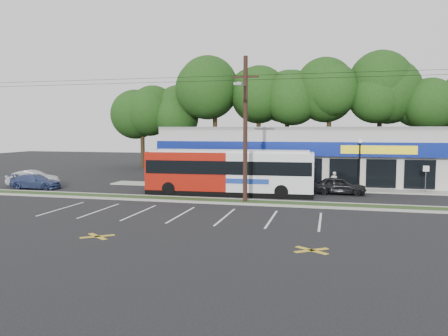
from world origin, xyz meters
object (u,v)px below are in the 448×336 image
(car_silver, at_px, (33,179))
(pedestrian_b, at_px, (253,181))
(metrobus, at_px, (229,171))
(utility_pole, at_px, (243,124))
(sign_post, at_px, (426,174))
(car_blue, at_px, (36,181))
(pedestrian_a, at_px, (334,182))
(car_dark, at_px, (339,186))
(lamp_post, at_px, (360,159))

(car_silver, height_order, pedestrian_b, pedestrian_b)
(car_silver, bearing_deg, metrobus, -102.01)
(utility_pole, distance_m, sign_post, 15.71)
(car_silver, height_order, car_blue, car_silver)
(utility_pole, relative_size, car_blue, 11.62)
(utility_pole, xyz_separation_m, pedestrian_b, (-0.27, 5.55, -4.57))
(utility_pole, bearing_deg, sign_post, 30.15)
(utility_pole, xyz_separation_m, sign_post, (13.17, 7.65, -3.86))
(metrobus, height_order, pedestrian_b, metrobus)
(utility_pole, relative_size, sign_post, 22.47)
(metrobus, distance_m, pedestrian_a, 8.81)
(car_dark, bearing_deg, car_blue, 97.08)
(car_silver, relative_size, car_blue, 1.00)
(car_blue, height_order, pedestrian_b, pedestrian_b)
(lamp_post, distance_m, car_silver, 28.32)
(sign_post, distance_m, metrobus, 15.49)
(pedestrian_b, bearing_deg, utility_pole, 119.36)
(car_blue, relative_size, pedestrian_a, 2.63)
(car_silver, bearing_deg, car_dark, -96.70)
(utility_pole, relative_size, metrobus, 3.83)
(sign_post, bearing_deg, car_silver, -173.88)
(lamp_post, relative_size, car_blue, 0.99)
(lamp_post, bearing_deg, car_silver, -172.35)
(sign_post, distance_m, car_dark, 6.93)
(metrobus, distance_m, pedestrian_b, 2.67)
(car_dark, relative_size, pedestrian_b, 2.41)
(car_dark, relative_size, car_blue, 0.94)
(lamp_post, xyz_separation_m, car_dark, (-1.61, -2.10, -1.98))
(lamp_post, height_order, sign_post, lamp_post)
(sign_post, height_order, car_dark, sign_post)
(lamp_post, xyz_separation_m, pedestrian_a, (-2.00, -0.62, -1.85))
(car_silver, xyz_separation_m, pedestrian_a, (26.00, 3.14, 0.10))
(lamp_post, xyz_separation_m, sign_post, (5.00, -0.23, -1.12))
(car_blue, bearing_deg, sign_post, -86.97)
(lamp_post, relative_size, car_dark, 1.05)
(car_silver, bearing_deg, utility_pole, -112.02)
(car_silver, height_order, pedestrian_a, pedestrian_a)
(utility_pole, bearing_deg, metrobus, 116.33)
(metrobus, bearing_deg, lamp_post, 20.83)
(utility_pole, height_order, car_blue, utility_pole)
(metrobus, bearing_deg, utility_pole, -66.24)
(sign_post, bearing_deg, car_dark, -164.17)
(sign_post, height_order, car_silver, sign_post)
(sign_post, distance_m, car_blue, 32.17)
(metrobus, relative_size, pedestrian_b, 7.72)
(utility_pole, relative_size, pedestrian_a, 30.59)
(lamp_post, relative_size, metrobus, 0.33)
(car_dark, xyz_separation_m, car_blue, (-25.19, -2.85, -0.07))
(lamp_post, bearing_deg, metrobus, -156.60)
(sign_post, relative_size, car_dark, 0.55)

